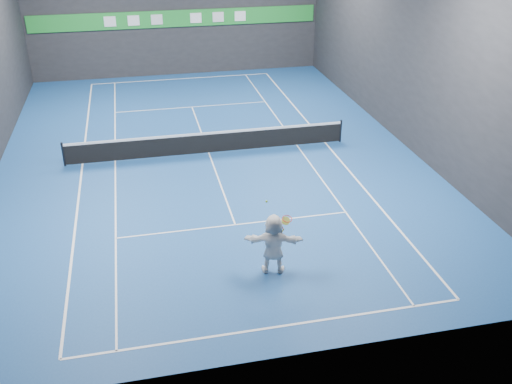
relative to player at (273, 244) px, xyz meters
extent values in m
plane|color=navy|center=(-0.63, 9.35, -0.97)|extent=(26.00, 26.00, 0.00)
cube|color=#252528|center=(-0.63, 22.35, 3.53)|extent=(18.00, 0.10, 9.00)
cube|color=#252528|center=(-0.63, -3.65, 3.53)|extent=(18.00, 0.10, 9.00)
cube|color=#252528|center=(8.37, 9.35, 3.53)|extent=(0.10, 26.00, 9.00)
cube|color=white|center=(-0.63, -2.54, -0.97)|extent=(10.98, 0.08, 0.01)
cube|color=white|center=(-0.63, 21.24, -0.97)|extent=(10.98, 0.08, 0.01)
cube|color=white|center=(-6.12, 9.35, -0.97)|extent=(0.08, 23.78, 0.01)
cube|color=white|center=(4.86, 9.35, -0.97)|extent=(0.08, 23.78, 0.01)
cube|color=white|center=(-4.74, 9.35, -0.97)|extent=(0.06, 23.78, 0.01)
cube|color=white|center=(3.48, 9.35, -0.97)|extent=(0.06, 23.78, 0.01)
cube|color=white|center=(-0.63, 2.95, -0.97)|extent=(8.23, 0.06, 0.01)
cube|color=white|center=(-0.63, 15.75, -0.97)|extent=(8.23, 0.06, 0.01)
cube|color=white|center=(-0.63, 9.35, -0.97)|extent=(0.06, 12.80, 0.01)
imported|color=white|center=(0.00, 0.00, 0.00)|extent=(1.89, 1.01, 1.95)
sphere|color=#BBEC27|center=(-0.22, 0.03, 1.46)|extent=(0.07, 0.07, 0.07)
cylinder|color=black|center=(-6.83, 9.35, -0.44)|extent=(0.10, 0.10, 1.07)
cylinder|color=black|center=(5.57, 9.35, -0.44)|extent=(0.10, 0.10, 1.07)
cube|color=black|center=(-0.63, 9.35, -0.50)|extent=(12.40, 0.03, 0.86)
cube|color=white|center=(-0.63, 9.35, -0.02)|extent=(12.40, 0.04, 0.10)
cube|color=green|center=(-0.63, 22.29, 2.53)|extent=(17.64, 0.06, 1.00)
cube|color=white|center=(-4.63, 22.23, 2.53)|extent=(0.70, 0.04, 0.60)
cube|color=white|center=(-3.23, 22.23, 2.53)|extent=(0.70, 0.04, 0.60)
cube|color=silver|center=(-1.83, 22.23, 2.53)|extent=(0.70, 0.04, 0.60)
cube|color=white|center=(0.57, 22.23, 2.53)|extent=(0.70, 0.04, 0.60)
cube|color=silver|center=(1.97, 22.23, 2.53)|extent=(0.70, 0.04, 0.60)
cube|color=white|center=(3.37, 22.23, 2.53)|extent=(0.70, 0.04, 0.60)
torus|color=red|center=(0.42, 0.05, 0.80)|extent=(0.43, 0.41, 0.16)
cylinder|color=#BBD149|center=(0.38, 0.05, 0.73)|extent=(0.38, 0.26, 0.28)
cylinder|color=red|center=(0.28, 0.05, 0.51)|extent=(0.10, 0.13, 0.17)
cylinder|color=yellow|center=(0.28, 0.03, 0.39)|extent=(0.11, 0.16, 0.25)
camera|label=1|loc=(-3.64, -14.00, 9.34)|focal=40.00mm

